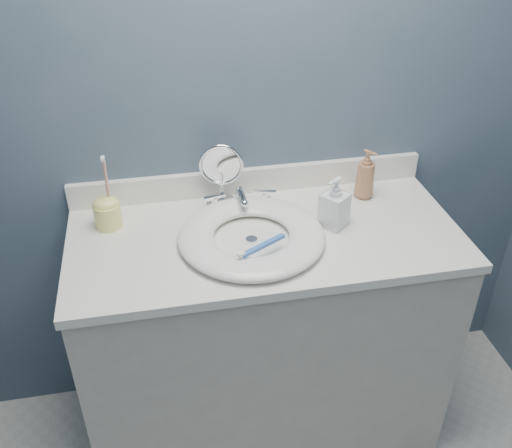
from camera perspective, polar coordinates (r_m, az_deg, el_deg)
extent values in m
cube|color=#415661|center=(1.86, -0.73, 11.96)|extent=(2.20, 0.02, 2.40)
cube|color=beige|center=(2.07, 0.84, -11.41)|extent=(1.20, 0.55, 0.85)
cube|color=white|center=(1.78, 0.96, -1.36)|extent=(1.22, 0.57, 0.03)
cube|color=white|center=(1.97, -0.61, 4.38)|extent=(1.22, 0.02, 0.09)
cylinder|color=silver|center=(1.74, -0.44, -1.58)|extent=(0.04, 0.04, 0.01)
cube|color=silver|center=(1.91, -1.62, 2.02)|extent=(0.22, 0.05, 0.01)
cylinder|color=silver|center=(1.90, -1.63, 2.77)|extent=(0.03, 0.03, 0.06)
cylinder|color=silver|center=(1.85, -1.41, 2.79)|extent=(0.02, 0.09, 0.02)
sphere|color=silver|center=(1.81, -1.16, 2.07)|extent=(0.03, 0.03, 0.03)
cylinder|color=silver|center=(1.89, -4.16, 2.17)|extent=(0.02, 0.02, 0.03)
cube|color=silver|center=(1.88, -4.19, 2.72)|extent=(0.08, 0.03, 0.01)
cylinder|color=silver|center=(1.92, 0.88, 2.69)|extent=(0.02, 0.02, 0.03)
cube|color=silver|center=(1.91, 0.89, 3.23)|extent=(0.08, 0.03, 0.01)
cylinder|color=silver|center=(1.93, -3.37, 2.29)|extent=(0.08, 0.08, 0.01)
cylinder|color=silver|center=(1.90, -3.42, 3.69)|extent=(0.01, 0.01, 0.11)
torus|color=silver|center=(1.86, -3.50, 5.93)|extent=(0.15, 0.04, 0.15)
cylinder|color=white|center=(1.86, -3.50, 5.93)|extent=(0.12, 0.03, 0.12)
imported|color=#A9714C|center=(1.96, 10.90, 4.92)|extent=(0.09, 0.09, 0.17)
imported|color=white|center=(1.79, 7.88, 2.17)|extent=(0.11, 0.11, 0.17)
cylinder|color=#FAF97D|center=(1.85, -14.59, 0.85)|extent=(0.09, 0.09, 0.08)
ellipsoid|color=#FAF97D|center=(1.83, -14.77, 1.90)|extent=(0.09, 0.07, 0.05)
cylinder|color=#E69883|center=(1.79, -14.70, 3.98)|extent=(0.02, 0.03, 0.16)
cube|color=white|center=(1.74, -15.10, 6.32)|extent=(0.01, 0.02, 0.01)
cube|color=blue|center=(1.65, 0.80, -2.14)|extent=(0.14, 0.09, 0.01)
cube|color=white|center=(1.60, -1.50, -3.05)|extent=(0.03, 0.02, 0.01)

